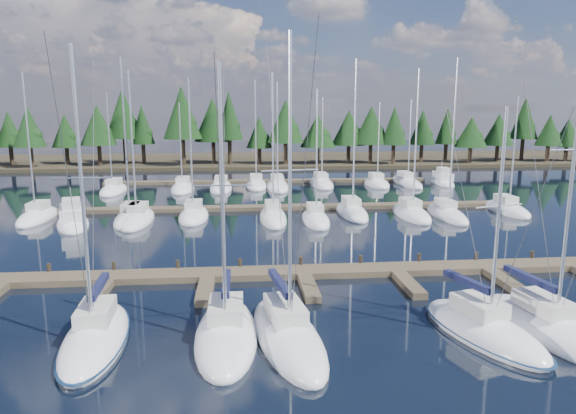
{
  "coord_description": "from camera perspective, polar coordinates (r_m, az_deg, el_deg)",
  "views": [
    {
      "loc": [
        -3.85,
        -13.24,
        10.48
      ],
      "look_at": [
        -0.58,
        22.0,
        3.68
      ],
      "focal_mm": 32.0,
      "sensor_mm": 36.0,
      "label": 1
    }
  ],
  "objects": [
    {
      "name": "back_docks",
      "position": [
        63.78,
        -1.77,
        1.59
      ],
      "size": [
        50.0,
        21.8,
        0.4
      ],
      "color": "brown",
      "rests_on": "ground"
    },
    {
      "name": "motor_yacht_left",
      "position": [
        50.62,
        -22.8,
        -1.41
      ],
      "size": [
        5.08,
        8.67,
        4.1
      ],
      "color": "silver",
      "rests_on": "ground"
    },
    {
      "name": "ground",
      "position": [
        44.66,
        -0.21,
        -2.7
      ],
      "size": [
        260.0,
        260.0,
        0.0
      ],
      "primitive_type": "plane",
      "color": "black",
      "rests_on": "ground"
    },
    {
      "name": "main_dock",
      "position": [
        32.51,
        1.79,
        -7.57
      ],
      "size": [
        44.0,
        6.13,
        0.9
      ],
      "color": "brown",
      "rests_on": "ground"
    },
    {
      "name": "far_shore",
      "position": [
        103.82,
        -3.16,
        5.22
      ],
      "size": [
        220.0,
        30.0,
        0.6
      ],
      "primitive_type": "cube",
      "color": "#322A1B",
      "rests_on": "ground"
    },
    {
      "name": "motor_yacht_right",
      "position": [
        75.84,
        16.8,
        2.79
      ],
      "size": [
        3.39,
        7.95,
        3.85
      ],
      "color": "silver",
      "rests_on": "ground"
    },
    {
      "name": "front_sailboat_1",
      "position": [
        25.54,
        -20.59,
        -13.39
      ],
      "size": [
        3.27,
        8.51,
        13.85
      ],
      "color": "silver",
      "rests_on": "ground"
    },
    {
      "name": "back_sailboat_rows",
      "position": [
        59.47,
        -1.07,
        0.98
      ],
      "size": [
        49.38,
        32.44,
        15.94
      ],
      "color": "silver",
      "rests_on": "ground"
    },
    {
      "name": "front_sailboat_5",
      "position": [
        27.79,
        26.94,
        -11.85
      ],
      "size": [
        4.11,
        9.13,
        15.87
      ],
      "color": "silver",
      "rests_on": "ground"
    },
    {
      "name": "tree_line",
      "position": [
        93.6,
        -3.37,
        8.95
      ],
      "size": [
        186.22,
        12.13,
        13.82
      ],
      "color": "black",
      "rests_on": "far_shore"
    },
    {
      "name": "front_sailboat_3",
      "position": [
        24.26,
        -0.07,
        -13.97
      ],
      "size": [
        4.06,
        9.34,
        14.39
      ],
      "color": "silver",
      "rests_on": "ground"
    },
    {
      "name": "front_sailboat_2",
      "position": [
        24.5,
        -6.87,
        -13.81
      ],
      "size": [
        2.93,
        8.32,
        13.19
      ],
      "color": "silver",
      "rests_on": "ground"
    },
    {
      "name": "front_sailboat_4",
      "position": [
        26.38,
        20.83,
        -12.65
      ],
      "size": [
        5.03,
        8.42,
        11.39
      ],
      "color": "silver",
      "rests_on": "ground"
    }
  ]
}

